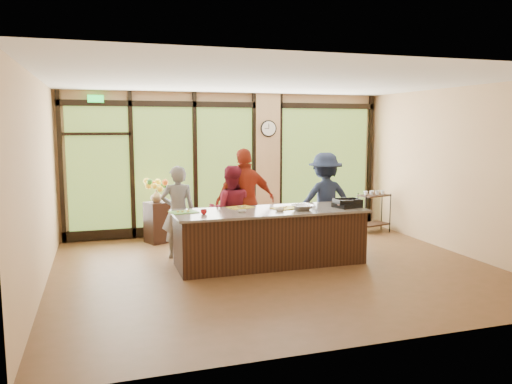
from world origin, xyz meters
TOP-DOWN VIEW (x-y plane):
  - floor at (0.00, 0.00)m, footprint 7.00×7.00m
  - ceiling at (0.00, 0.00)m, footprint 7.00×7.00m
  - back_wall at (0.00, 3.00)m, footprint 7.00×0.00m
  - left_wall at (-3.50, 0.00)m, footprint 0.00×6.00m
  - right_wall at (3.50, 0.00)m, footprint 0.00×6.00m
  - window_wall at (0.16, 2.95)m, footprint 6.90×0.12m
  - island_base at (0.00, 0.30)m, footprint 3.10×1.00m
  - countertop at (0.00, 0.30)m, footprint 3.20×1.10m
  - wall_clock at (0.85, 2.87)m, footprint 0.36×0.04m
  - cook_left at (-1.40, 1.17)m, footprint 0.64×0.47m
  - cook_midleft at (-0.48, 1.04)m, footprint 0.92×0.80m
  - cook_midright at (-0.19, 1.12)m, footprint 1.15×0.55m
  - cook_right at (1.40, 1.15)m, footprint 1.21×0.75m
  - roasting_pan at (1.35, 0.15)m, footprint 0.50×0.43m
  - mixing_bowl at (0.51, 0.13)m, footprint 0.41×0.41m
  - cutting_board_left at (-1.41, 0.48)m, footprint 0.48×0.39m
  - cutting_board_center at (-0.41, 0.66)m, footprint 0.47×0.41m
  - cutting_board_right at (0.28, 0.35)m, footprint 0.48×0.41m
  - prep_bowl_near at (-0.52, 0.19)m, footprint 0.14×0.14m
  - prep_bowl_mid at (0.12, 0.16)m, footprint 0.17×0.17m
  - prep_bowl_far at (-0.42, 0.65)m, footprint 0.14×0.14m
  - red_ramekin at (-1.14, 0.22)m, footprint 0.12×0.12m
  - flower_stand at (-1.63, 2.44)m, footprint 0.53×0.53m
  - flower_vase at (-1.63, 2.44)m, footprint 0.30×0.30m
  - bar_cart at (3.01, 2.05)m, footprint 0.73×0.53m

SIDE VIEW (x-z plane):
  - floor at x=0.00m, z-range 0.00..0.00m
  - flower_stand at x=-1.63m, z-range 0.00..0.81m
  - island_base at x=0.00m, z-range 0.00..0.88m
  - bar_cart at x=3.01m, z-range 0.09..1.00m
  - cook_midleft at x=-0.48m, z-range 0.00..1.62m
  - cook_left at x=-1.40m, z-range 0.00..1.63m
  - countertop at x=0.00m, z-range 0.88..0.92m
  - cook_right at x=1.40m, z-range 0.00..1.81m
  - cutting_board_center at x=-0.41m, z-range 0.92..0.93m
  - cutting_board_right at x=0.28m, z-range 0.92..0.93m
  - cutting_board_left at x=-1.41m, z-range 0.92..0.93m
  - flower_vase at x=-1.63m, z-range 0.81..1.06m
  - prep_bowl_far at x=-0.42m, z-range 0.92..0.95m
  - prep_bowl_near at x=-0.52m, z-range 0.92..0.96m
  - prep_bowl_mid at x=0.12m, z-range 0.92..0.97m
  - cook_midright at x=-0.19m, z-range 0.00..1.91m
  - roasting_pan at x=1.35m, z-range 0.92..1.00m
  - red_ramekin at x=-1.14m, z-range 0.92..1.00m
  - mixing_bowl at x=0.51m, z-range 0.92..1.01m
  - window_wall at x=0.16m, z-range -0.11..2.89m
  - back_wall at x=0.00m, z-range -2.00..5.00m
  - left_wall at x=-3.50m, z-range -1.50..4.50m
  - right_wall at x=3.50m, z-range -1.50..4.50m
  - wall_clock at x=0.85m, z-range 2.07..2.43m
  - ceiling at x=0.00m, z-range 3.00..3.00m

